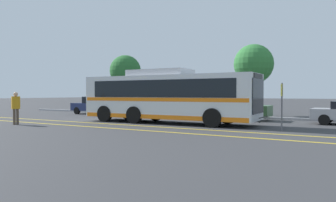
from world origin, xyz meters
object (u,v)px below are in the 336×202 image
at_px(tree_0, 254,64).
at_px(tree_1, 125,71).
at_px(transit_bus, 168,96).
at_px(parked_car_2, 235,109).
at_px(pedestrian_0, 16,106).
at_px(parked_car_1, 145,107).
at_px(bus_stop_sign, 282,101).
at_px(parked_car_0, 95,105).

relative_size(tree_0, tree_1, 1.03).
height_order(transit_bus, tree_1, tree_1).
xyz_separation_m(parked_car_2, pedestrian_0, (-9.46, -9.52, 0.32)).
xyz_separation_m(parked_car_2, tree_1, (-12.82, 4.69, 3.26)).
distance_m(transit_bus, parked_car_2, 5.14).
bearing_deg(parked_car_2, tree_1, -112.17).
bearing_deg(tree_1, parked_car_1, -40.94).
bearing_deg(parked_car_2, bus_stop_sign, 35.53).
height_order(parked_car_0, parked_car_2, parked_car_0).
distance_m(parked_car_0, parked_car_1, 5.33).
height_order(transit_bus, parked_car_0, transit_bus).
bearing_deg(bus_stop_sign, parked_car_1, -115.38).
height_order(transit_bus, pedestrian_0, transit_bus).
relative_size(bus_stop_sign, tree_0, 0.39).
bearing_deg(parked_car_0, tree_1, 6.17).
relative_size(parked_car_1, pedestrian_0, 2.65).
xyz_separation_m(transit_bus, tree_0, (2.41, 9.40, 2.50)).
xyz_separation_m(pedestrian_0, tree_0, (9.25, 14.58, 3.05)).
bearing_deg(transit_bus, parked_car_1, -133.65).
bearing_deg(parked_car_1, tree_1, 52.21).
relative_size(parked_car_2, pedestrian_0, 2.51).
bearing_deg(tree_0, bus_stop_sign, -67.55).
bearing_deg(tree_0, parked_car_2, -87.68).
bearing_deg(pedestrian_0, parked_car_1, -171.65).
height_order(parked_car_2, tree_0, tree_0).
bearing_deg(parked_car_2, parked_car_1, -89.11).
bearing_deg(parked_car_0, bus_stop_sign, -107.42).
bearing_deg(transit_bus, parked_car_2, 147.51).
bearing_deg(tree_0, parked_car_1, -141.37).
distance_m(parked_car_0, bus_stop_sign, 17.20).
xyz_separation_m(parked_car_1, bus_stop_sign, (11.06, -4.91, 0.69)).
relative_size(parked_car_0, bus_stop_sign, 1.78).
bearing_deg(parked_car_0, tree_0, -66.82).
bearing_deg(transit_bus, tree_0, 164.20).
height_order(bus_stop_sign, tree_1, tree_1).
height_order(tree_0, tree_1, tree_0).
relative_size(parked_car_0, parked_car_2, 0.87).
relative_size(parked_car_2, bus_stop_sign, 2.05).
xyz_separation_m(parked_car_0, pedestrian_0, (2.86, -9.44, 0.31)).
distance_m(parked_car_2, tree_0, 6.09).
xyz_separation_m(parked_car_0, parked_car_1, (5.32, -0.29, -0.02)).
distance_m(transit_bus, tree_1, 13.83).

